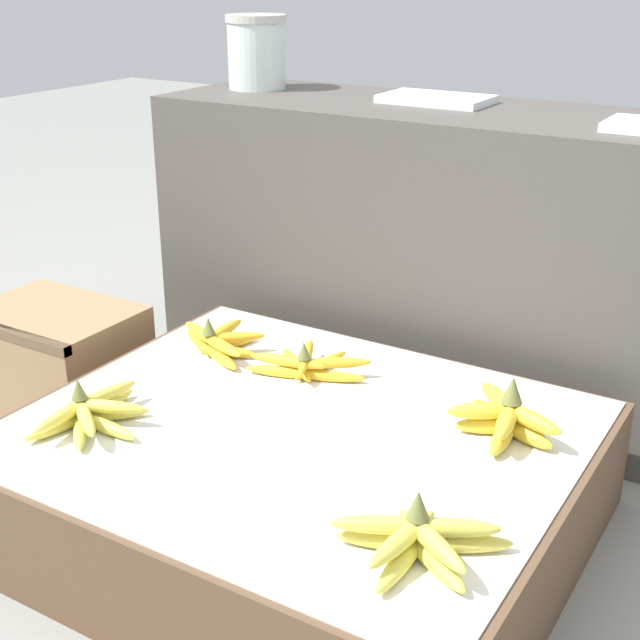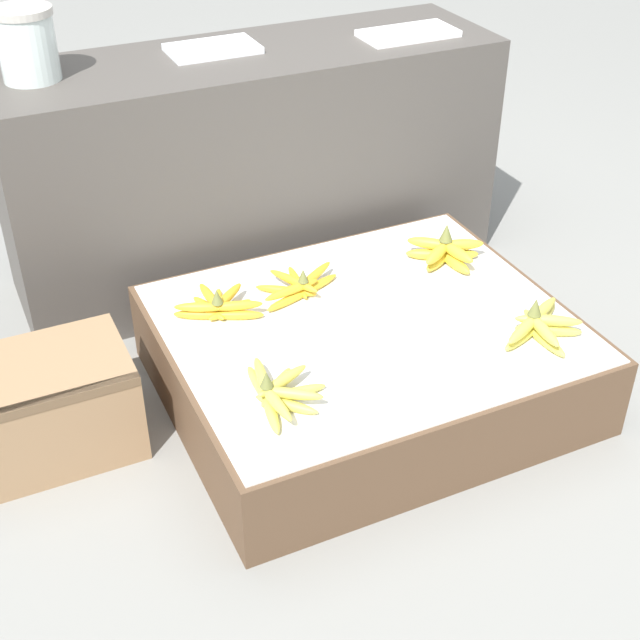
{
  "view_description": "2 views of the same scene",
  "coord_description": "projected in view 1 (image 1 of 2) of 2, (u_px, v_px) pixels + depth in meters",
  "views": [
    {
      "loc": [
        0.78,
        -1.2,
        1.02
      ],
      "look_at": [
        -0.01,
        0.09,
        0.4
      ],
      "focal_mm": 50.0,
      "sensor_mm": 36.0,
      "label": 1
    },
    {
      "loc": [
        -0.89,
        -1.62,
        1.49
      ],
      "look_at": [
        -0.12,
        0.01,
        0.26
      ],
      "focal_mm": 50.0,
      "sensor_mm": 36.0,
      "label": 2
    }
  ],
  "objects": [
    {
      "name": "ground_plane",
      "position": [
        299.0,
        530.0,
        1.71
      ],
      "size": [
        10.0,
        10.0,
        0.0
      ],
      "primitive_type": "plane",
      "color": "gray"
    },
    {
      "name": "glass_jar",
      "position": [
        257.0,
        52.0,
        2.3
      ],
      "size": [
        0.16,
        0.16,
        0.18
      ],
      "color": "silver",
      "rests_on": "back_vendor_table"
    },
    {
      "name": "banana_bunch_middle_midleft",
      "position": [
        307.0,
        365.0,
        1.82
      ],
      "size": [
        0.24,
        0.19,
        0.08
      ],
      "color": "gold",
      "rests_on": "display_platform"
    },
    {
      "name": "back_vendor_table",
      "position": [
        454.0,
        255.0,
        2.16
      ],
      "size": [
        1.48,
        0.45,
        0.7
      ],
      "color": "#4C4742",
      "rests_on": "ground_plane"
    },
    {
      "name": "banana_bunch_front_right",
      "position": [
        418.0,
        540.0,
        1.26
      ],
      "size": [
        0.25,
        0.21,
        0.1
      ],
      "color": "#DBCC4C",
      "rests_on": "display_platform"
    },
    {
      "name": "display_platform",
      "position": [
        299.0,
        480.0,
        1.67
      ],
      "size": [
        1.01,
        0.85,
        0.22
      ],
      "color": "brown",
      "rests_on": "ground_plane"
    },
    {
      "name": "foam_tray_dark",
      "position": [
        436.0,
        99.0,
        2.11
      ],
      "size": [
        0.25,
        0.16,
        0.02
      ],
      "color": "white",
      "rests_on": "back_vendor_table"
    },
    {
      "name": "wooden_crate",
      "position": [
        57.0,
        358.0,
        2.14
      ],
      "size": [
        0.38,
        0.29,
        0.25
      ],
      "color": "#997551",
      "rests_on": "ground_plane"
    },
    {
      "name": "banana_bunch_middle_left",
      "position": [
        219.0,
        342.0,
        1.93
      ],
      "size": [
        0.22,
        0.18,
        0.09
      ],
      "color": "gold",
      "rests_on": "display_platform"
    },
    {
      "name": "banana_bunch_front_left",
      "position": [
        91.0,
        414.0,
        1.62
      ],
      "size": [
        0.17,
        0.25,
        0.09
      ],
      "color": "#DBCC4C",
      "rests_on": "display_platform"
    },
    {
      "name": "banana_bunch_middle_right",
      "position": [
        504.0,
        418.0,
        1.59
      ],
      "size": [
        0.21,
        0.2,
        0.11
      ],
      "color": "gold",
      "rests_on": "display_platform"
    }
  ]
}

